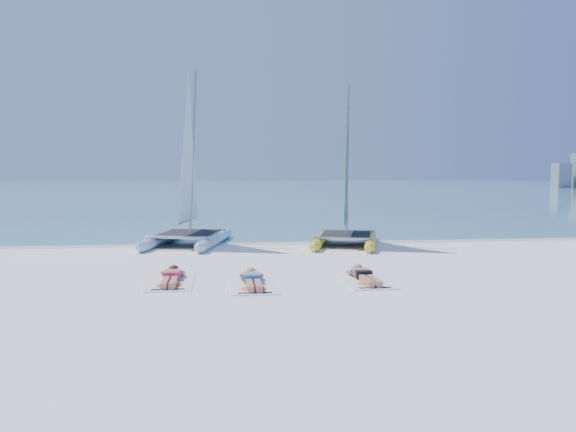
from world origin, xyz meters
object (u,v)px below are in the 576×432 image
at_px(towel_a, 171,283).
at_px(sunbather_b, 253,279).
at_px(catamaran_yellow, 347,191).
at_px(sunbather_a, 171,276).
at_px(towel_c, 366,281).
at_px(sunbather_c, 364,275).
at_px(towel_b, 253,286).
at_px(catamaran_blue, 188,190).

relative_size(towel_a, sunbather_b, 1.07).
height_order(catamaran_yellow, sunbather_a, catamaran_yellow).
distance_m(catamaran_yellow, sunbather_a, 8.33).
distance_m(towel_a, towel_c, 4.39).
distance_m(catamaran_yellow, sunbather_c, 6.75).
relative_size(towel_a, towel_c, 1.00).
bearing_deg(towel_b, towel_c, 4.31).
xyz_separation_m(catamaran_blue, sunbather_c, (4.33, -6.86, -1.74)).
relative_size(sunbather_b, towel_c, 0.93).
relative_size(sunbather_b, sunbather_c, 1.00).
relative_size(towel_a, towel_b, 1.00).
bearing_deg(catamaran_blue, sunbather_a, -78.19).
bearing_deg(towel_a, towel_b, -16.93).
distance_m(towel_b, sunbather_c, 2.60).
height_order(towel_a, towel_c, same).
distance_m(towel_a, sunbather_a, 0.22).
height_order(catamaran_yellow, towel_c, catamaran_yellow).
height_order(towel_b, towel_c, same).
xyz_separation_m(towel_a, towel_c, (4.38, -0.36, 0.00)).
distance_m(sunbather_a, sunbather_b, 1.89).
bearing_deg(sunbather_c, sunbather_b, -175.69).
height_order(catamaran_blue, sunbather_a, catamaran_blue).
xyz_separation_m(catamaran_yellow, towel_c, (-1.05, -6.64, -1.79)).
bearing_deg(towel_b, sunbather_b, 90.00).
xyz_separation_m(catamaran_yellow, towel_a, (-5.43, -6.28, -1.79)).
relative_size(sunbather_a, towel_b, 0.93).
bearing_deg(towel_c, catamaran_yellow, 80.99).
bearing_deg(catamaran_yellow, towel_b, -101.69).
relative_size(towel_b, sunbather_b, 1.07).
height_order(towel_a, towel_b, same).
distance_m(catamaran_blue, sunbather_b, 7.48).
distance_m(sunbather_b, towel_c, 2.57).
bearing_deg(towel_a, catamaran_blue, 89.61).
bearing_deg(towel_b, sunbather_a, 157.67).
distance_m(catamaran_yellow, towel_b, 7.94).
distance_m(catamaran_yellow, towel_a, 8.50).
distance_m(catamaran_yellow, sunbather_b, 7.75).
bearing_deg(catamaran_yellow, sunbather_b, -102.38).
xyz_separation_m(catamaran_blue, sunbather_a, (-0.05, -6.51, -1.74)).
relative_size(towel_c, sunbather_c, 1.07).
relative_size(catamaran_blue, catamaran_yellow, 1.09).
bearing_deg(sunbather_b, sunbather_a, 163.07).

